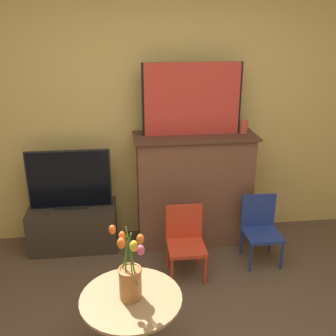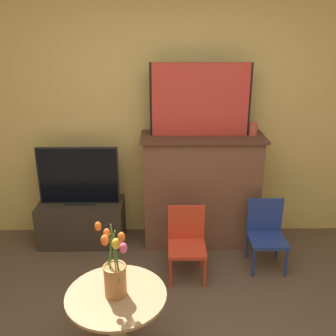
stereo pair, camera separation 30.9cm
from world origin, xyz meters
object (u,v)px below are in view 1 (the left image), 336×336
Objects in this scene: tv_monitor at (69,180)px; chair_blue at (260,226)px; chair_red at (185,238)px; vase_tulips at (130,276)px; painting at (192,99)px.

chair_blue is (1.76, -0.42, -0.37)m from tv_monitor.
chair_red is 1.24× the size of vase_tulips.
vase_tulips is (0.53, -1.54, -0.02)m from tv_monitor.
tv_monitor reaches higher than chair_blue.
tv_monitor is 1.23m from chair_red.
chair_blue is at bearing -36.83° from painting.
chair_red is 0.74m from chair_blue.
vase_tulips is at bearing -137.81° from chair_blue.
painting is 1.26m from chair_red.
painting is 1.33m from chair_blue.
vase_tulips reaches higher than chair_red.
painting is at bearing 76.48° from chair_red.
painting is 1.84m from vase_tulips.
tv_monitor is at bearing 166.41° from chair_blue.
painting reaches higher than tv_monitor.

